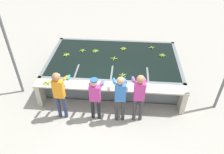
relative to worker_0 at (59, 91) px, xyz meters
The scene contains 19 objects.
ground_plane 1.83m from the worker_0, 13.16° to the left, with size 80.00×80.00×0.00m, color #A3A099.
wash_tank 2.74m from the worker_0, 56.84° to the left, with size 4.93×2.91×0.88m.
work_ledge 1.62m from the worker_0, 21.19° to the left, with size 4.93×0.45×0.88m.
worker_0 is the anchor object (origin of this frame).
worker_1 1.07m from the worker_0, ahead, with size 0.43×0.72×1.56m.
worker_2 1.81m from the worker_0, ahead, with size 0.46×0.73×1.69m.
worker_3 2.36m from the worker_0, ahead, with size 0.43×0.73×1.74m.
banana_bunch_floating_0 3.45m from the worker_0, 58.61° to the left, with size 0.28×0.26×0.08m.
banana_bunch_floating_1 2.77m from the worker_0, 75.39° to the left, with size 0.28×0.28×0.08m.
banana_bunch_floating_2 4.19m from the worker_0, 37.75° to the left, with size 0.28×0.28×0.08m.
banana_bunch_floating_3 2.64m from the worker_0, 55.91° to the left, with size 0.28×0.28×0.08m.
banana_bunch_floating_4 4.29m from the worker_0, 46.72° to the left, with size 0.28×0.28×0.08m.
banana_bunch_floating_5 2.35m from the worker_0, 99.44° to the left, with size 0.28×0.28×0.08m.
banana_bunch_floating_6 2.68m from the worker_0, 86.09° to the left, with size 0.27×0.28×0.08m.
banana_bunch_floating_7 2.18m from the worker_0, 31.97° to the left, with size 0.27×0.28×0.08m.
banana_bunch_ledge_0 2.63m from the worker_0, 14.69° to the left, with size 0.28×0.27×0.08m.
banana_bunch_ledge_1 0.79m from the worker_0, 137.19° to the left, with size 0.27×0.28×0.08m.
knife_0 0.71m from the worker_0, 107.23° to the left, with size 0.22×0.31×0.02m.
support_post_left 2.19m from the worker_0, 149.35° to the left, with size 0.09×0.09×3.20m.
Camera 1 is at (0.49, -5.10, 5.31)m, focal length 35.00 mm.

